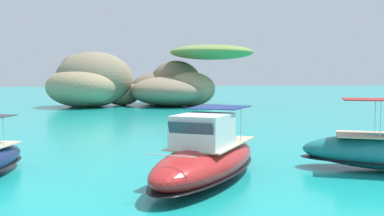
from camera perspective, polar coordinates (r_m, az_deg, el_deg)
The scene contains 3 objects.
islet_large at distance 71.88m, azimuth -1.79°, elevation 3.18°, with size 20.97×21.37×9.36m.
islet_small at distance 69.13m, azimuth -12.60°, elevation 2.97°, with size 16.71×15.89×8.13m.
motorboat_red at distance 19.75m, azimuth 1.86°, elevation -6.27°, with size 7.79×9.91×3.09m.
Camera 1 is at (-3.88, -7.70, 4.50)m, focal length 42.64 mm.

